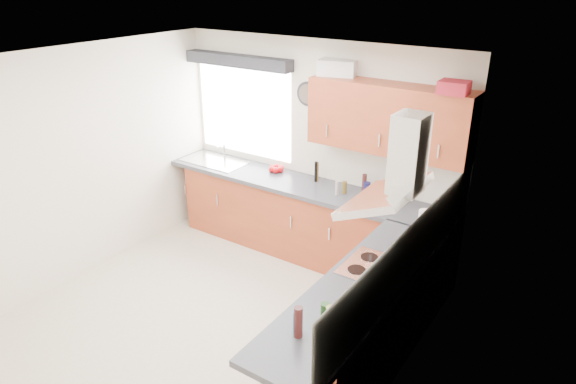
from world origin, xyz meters
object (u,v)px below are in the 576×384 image
Objects in this scene: oven at (372,317)px; upper_cabinets at (389,118)px; extractor_hood at (396,175)px; washing_machine at (264,211)px.

oven is 1.99m from upper_cabinets.
extractor_hood is 0.97× the size of washing_machine.
extractor_hood is 2.84m from washing_machine.
extractor_hood is at bearing -36.35° from washing_machine.
upper_cabinets is at bearing -2.99° from washing_machine.
extractor_hood is at bearing -63.87° from upper_cabinets.
upper_cabinets is (-0.55, 1.32, 1.38)m from oven.
upper_cabinets reaches higher than washing_machine.
extractor_hood is at bearing -0.00° from oven.
oven is at bearing -67.46° from upper_cabinets.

